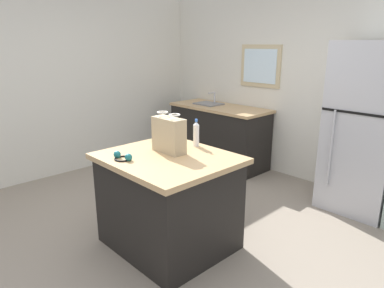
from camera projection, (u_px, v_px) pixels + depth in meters
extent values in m
plane|color=gray|center=(168.00, 242.00, 3.36)|extent=(6.14, 6.14, 0.00)
cube|color=silver|center=(309.00, 84.00, 4.63)|extent=(5.12, 0.10, 2.64)
cube|color=#CCB78C|center=(261.00, 66.00, 5.07)|extent=(0.68, 0.04, 0.60)
cube|color=white|center=(260.00, 66.00, 5.05)|extent=(0.56, 0.02, 0.48)
cube|color=silver|center=(46.00, 83.00, 4.77)|extent=(0.10, 4.95, 2.64)
cube|color=black|center=(168.00, 204.00, 3.22)|extent=(1.06, 0.91, 0.83)
cube|color=tan|center=(168.00, 159.00, 3.10)|extent=(1.14, 0.99, 0.05)
cube|color=#B7B7BC|center=(365.00, 129.00, 3.83)|extent=(0.73, 0.66, 1.87)
cube|color=black|center=(356.00, 113.00, 3.54)|extent=(0.71, 0.01, 0.02)
cylinder|color=#B7B7BC|center=(331.00, 148.00, 3.78)|extent=(0.02, 0.02, 0.84)
cube|color=black|center=(219.00, 136.00, 5.48)|extent=(1.55, 0.63, 0.87)
cube|color=tan|center=(219.00, 108.00, 5.35)|extent=(1.59, 0.67, 0.04)
cube|color=slate|center=(208.00, 108.00, 5.52)|extent=(0.40, 0.32, 0.14)
cylinder|color=#B7B7BC|center=(215.00, 98.00, 5.57)|extent=(0.03, 0.03, 0.18)
cylinder|color=#B7B7BC|center=(212.00, 93.00, 5.50)|extent=(0.02, 0.14, 0.02)
cube|color=tan|center=(169.00, 135.00, 3.16)|extent=(0.33, 0.14, 0.32)
torus|color=white|center=(163.00, 112.00, 3.16)|extent=(0.10, 0.10, 0.01)
torus|color=white|center=(175.00, 115.00, 3.05)|extent=(0.10, 0.10, 0.01)
cube|color=#388E66|center=(160.00, 134.00, 3.55)|extent=(0.18, 0.13, 0.15)
cylinder|color=white|center=(196.00, 135.00, 3.36)|extent=(0.06, 0.06, 0.21)
cone|color=white|center=(196.00, 123.00, 3.33)|extent=(0.05, 0.05, 0.03)
cylinder|color=blue|center=(196.00, 120.00, 3.32)|extent=(0.03, 0.03, 0.02)
torus|color=black|center=(123.00, 159.00, 3.00)|extent=(0.18, 0.18, 0.01)
sphere|color=#19666B|center=(117.00, 154.00, 3.03)|extent=(0.06, 0.06, 0.06)
sphere|color=#19666B|center=(129.00, 157.00, 2.95)|extent=(0.06, 0.06, 0.06)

